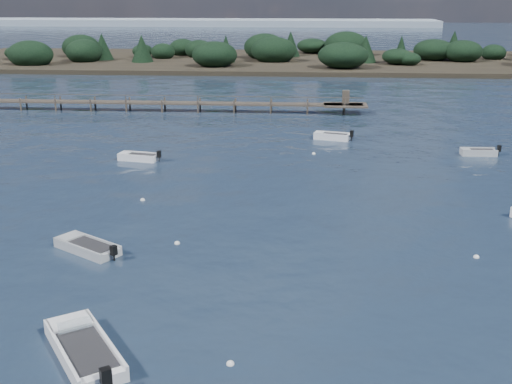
# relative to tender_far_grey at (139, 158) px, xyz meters

# --- Properties ---
(ground) EXTENTS (400.00, 400.00, 0.00)m
(ground) POSITION_rel_tender_far_grey_xyz_m (14.82, 34.64, -0.17)
(ground) COLOR #152232
(ground) RESTS_ON ground
(tender_far_grey) EXTENTS (3.77, 1.95, 1.19)m
(tender_far_grey) POSITION_rel_tender_far_grey_xyz_m (0.00, 0.00, 0.00)
(tender_far_grey) COLOR white
(tender_far_grey) RESTS_ON ground
(dinghy_mid_grey) EXTENTS (4.20, 3.47, 1.10)m
(dinghy_mid_grey) POSITION_rel_tender_far_grey_xyz_m (2.02, -19.69, -0.02)
(dinghy_mid_grey) COLOR #A2A7A9
(dinghy_mid_grey) RESTS_ON ground
(tender_far_white) EXTENTS (3.85, 2.16, 1.29)m
(tender_far_white) POSITION_rel_tender_far_grey_xyz_m (16.72, 9.08, 0.02)
(tender_far_white) COLOR white
(tender_far_white) RESTS_ON ground
(dinghy_near_olive) EXTENTS (4.51, 5.35, 1.36)m
(dinghy_near_olive) POSITION_rel_tender_far_grey_xyz_m (5.33, -30.16, 0.01)
(dinghy_near_olive) COLOR white
(dinghy_near_olive) RESTS_ON ground
(tender_far_grey_b) EXTENTS (3.39, 1.25, 1.16)m
(tender_far_grey_b) POSITION_rel_tender_far_grey_xyz_m (29.29, 3.81, -0.00)
(tender_far_grey_b) COLOR #A2A7A9
(tender_far_grey_b) RESTS_ON ground
(buoy_a) EXTENTS (0.32, 0.32, 0.32)m
(buoy_a) POSITION_rel_tender_far_grey_xyz_m (11.19, -30.35, -0.17)
(buoy_a) COLOR white
(buoy_a) RESTS_ON ground
(buoy_b) EXTENTS (0.32, 0.32, 0.32)m
(buoy_b) POSITION_rel_tender_far_grey_xyz_m (23.38, -19.07, -0.17)
(buoy_b) COLOR white
(buoy_b) RESTS_ON ground
(buoy_c) EXTENTS (0.32, 0.32, 0.32)m
(buoy_c) POSITION_rel_tender_far_grey_xyz_m (6.79, -18.29, -0.17)
(buoy_c) COLOR white
(buoy_c) RESTS_ON ground
(buoy_e) EXTENTS (0.32, 0.32, 0.32)m
(buoy_e) POSITION_rel_tender_far_grey_xyz_m (14.90, 3.17, -0.17)
(buoy_e) COLOR white
(buoy_e) RESTS_ON ground
(buoy_extra_a) EXTENTS (0.32, 0.32, 0.32)m
(buoy_extra_a) POSITION_rel_tender_far_grey_xyz_m (2.93, -10.67, -0.17)
(buoy_extra_a) COLOR white
(buoy_extra_a) RESTS_ON ground
(jetty) EXTENTS (64.50, 3.20, 3.40)m
(jetty) POSITION_rel_tender_far_grey_xyz_m (-6.92, 22.64, 0.82)
(jetty) COLOR #473E34
(jetty) RESTS_ON ground
(far_headland) EXTENTS (190.00, 40.00, 5.80)m
(far_headland) POSITION_rel_tender_far_grey_xyz_m (39.82, 74.64, 1.80)
(far_headland) COLOR black
(far_headland) RESTS_ON ground
(distant_haze) EXTENTS (280.00, 20.00, 2.40)m
(distant_haze) POSITION_rel_tender_far_grey_xyz_m (-75.18, 204.64, -0.17)
(distant_haze) COLOR #8697A6
(distant_haze) RESTS_ON ground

